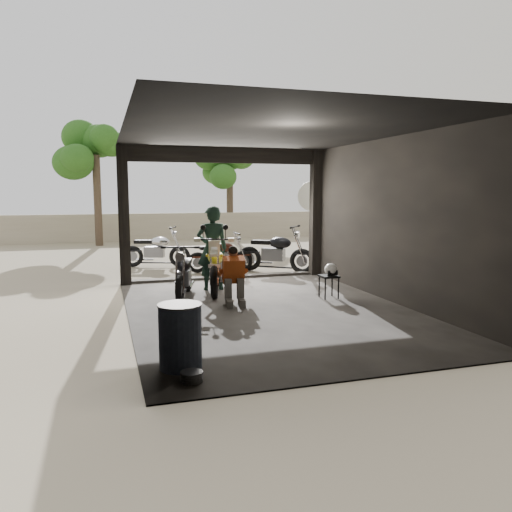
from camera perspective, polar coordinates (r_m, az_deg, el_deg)
ground at (r=9.14m, az=1.56°, el=-6.30°), size 80.00×80.00×0.00m
garage at (r=9.44m, az=0.52°, el=2.01°), size 7.00×7.13×3.20m
boundary_wall at (r=22.64m, az=-9.88°, el=3.33°), size 18.00×0.30×1.20m
tree_left at (r=20.99m, az=-17.89°, el=12.03°), size 2.20×2.20×5.60m
tree_right at (r=23.15m, az=-3.04°, el=10.84°), size 2.20×2.20×5.00m
main_bike at (r=10.72m, az=-4.60°, el=-0.91°), size 1.23×2.00×1.24m
left_bike at (r=10.20m, az=-8.25°, el=-1.72°), size 1.11×1.78×1.12m
outside_bike_a at (r=14.55m, az=-11.37°, el=1.01°), size 1.86×1.24×1.16m
outside_bike_b at (r=13.42m, az=-4.09°, el=0.39°), size 1.59×0.69×1.06m
outside_bike_c at (r=13.37m, az=2.22°, el=0.82°), size 1.95×1.75×1.27m
rider at (r=10.91m, az=-5.01°, el=0.86°), size 0.69×0.47×1.85m
mechanic at (r=9.50m, az=-2.50°, el=-2.45°), size 0.65×0.82×1.08m
stool at (r=10.18m, az=8.33°, el=-2.61°), size 0.35×0.35×0.48m
helmet at (r=10.16m, az=8.54°, el=-1.52°), size 0.32×0.33×0.24m
oil_drum at (r=6.20m, az=-8.65°, el=-9.18°), size 0.56×0.56×0.81m
sign_post at (r=13.93m, az=6.32°, el=5.24°), size 0.81×0.08×2.44m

